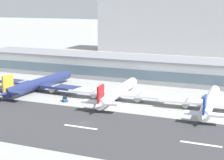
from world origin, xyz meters
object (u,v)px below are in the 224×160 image
at_px(airliner_gold_tail_gate_0, 37,84).
at_px(airliner_navy_tail_gate_2, 209,103).
at_px(terminal_building, 151,69).
at_px(service_baggage_tug_1, 65,99).
at_px(distant_hotel_block, 167,26).
at_px(airliner_red_tail_gate_1, 116,93).

distance_m(airliner_gold_tail_gate_0, airliner_navy_tail_gate_2, 77.64).
xyz_separation_m(terminal_building, airliner_gold_tail_gate_0, (-40.01, -45.19, -2.44)).
height_order(airliner_navy_tail_gate_2, service_baggage_tug_1, airliner_navy_tail_gate_2).
height_order(distant_hotel_block, service_baggage_tug_1, distant_hotel_block).
bearing_deg(distant_hotel_block, airliner_red_tail_gate_1, -82.24).
bearing_deg(terminal_building, airliner_navy_tail_gate_2, -51.08).
xyz_separation_m(terminal_building, distant_hotel_block, (-21.86, 112.40, 15.47)).
height_order(airliner_red_tail_gate_1, airliner_navy_tail_gate_2, airliner_red_tail_gate_1).
bearing_deg(terminal_building, airliner_red_tail_gate_1, -90.26).
height_order(terminal_building, airliner_navy_tail_gate_2, terminal_building).
bearing_deg(airliner_navy_tail_gate_2, distant_hotel_block, 17.40).
distance_m(terminal_building, airliner_gold_tail_gate_0, 60.41).
bearing_deg(airliner_navy_tail_gate_2, airliner_red_tail_gate_1, 86.79).
xyz_separation_m(distant_hotel_block, airliner_red_tail_gate_1, (21.66, -158.91, -18.12)).
bearing_deg(terminal_building, airliner_gold_tail_gate_0, -131.52).
bearing_deg(service_baggage_tug_1, airliner_red_tail_gate_1, 76.20).
bearing_deg(airliner_red_tail_gate_1, airliner_gold_tail_gate_0, 84.66).
bearing_deg(service_baggage_tug_1, airliner_navy_tail_gate_2, 59.46).
bearing_deg(service_baggage_tug_1, terminal_building, 121.18).
height_order(distant_hotel_block, airliner_red_tail_gate_1, distant_hotel_block).
distance_m(distant_hotel_block, service_baggage_tug_1, 169.44).
height_order(terminal_building, distant_hotel_block, distant_hotel_block).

